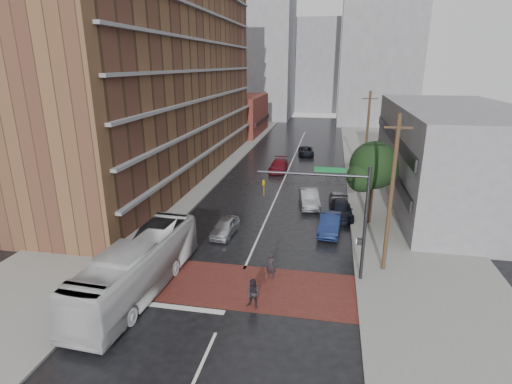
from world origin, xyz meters
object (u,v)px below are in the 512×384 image
(transit_bus, at_px, (138,267))
(car_travel_a, at_px, (225,227))
(car_parked_far, at_px, (337,199))
(car_travel_b, at_px, (309,198))
(car_parked_near, at_px, (330,224))
(pedestrian_b, at_px, (253,294))
(pedestrian_a, at_px, (271,266))
(suv_travel, at_px, (306,151))
(car_travel_c, at_px, (279,165))
(car_parked_mid, at_px, (341,210))

(transit_bus, xyz_separation_m, car_travel_a, (2.79, 8.76, -0.93))
(car_parked_far, bearing_deg, car_travel_b, -167.92)
(car_travel_a, xyz_separation_m, car_parked_near, (7.96, 1.95, 0.09))
(pedestrian_b, distance_m, car_travel_b, 17.00)
(pedestrian_a, relative_size, car_parked_far, 0.48)
(car_travel_a, height_order, suv_travel, car_travel_a)
(car_travel_b, bearing_deg, car_parked_far, 4.09)
(pedestrian_a, xyz_separation_m, car_parked_near, (3.46, 7.85, -0.13))
(car_travel_b, distance_m, suv_travel, 21.67)
(car_travel_a, xyz_separation_m, car_travel_b, (5.99, 7.77, 0.12))
(transit_bus, bearing_deg, pedestrian_a, 24.59)
(car_travel_a, distance_m, car_parked_far, 11.99)
(car_travel_a, height_order, car_parked_far, car_travel_a)
(pedestrian_b, relative_size, car_travel_c, 0.35)
(pedestrian_b, height_order, car_parked_near, pedestrian_b)
(car_travel_a, distance_m, car_parked_near, 8.19)
(transit_bus, xyz_separation_m, suv_travel, (7.02, 38.12, -0.96))
(suv_travel, bearing_deg, car_parked_near, -89.99)
(transit_bus, relative_size, pedestrian_b, 6.69)
(pedestrian_a, relative_size, car_parked_mid, 0.39)
(car_travel_b, relative_size, suv_travel, 1.05)
(car_travel_c, bearing_deg, transit_bus, -97.34)
(pedestrian_b, bearing_deg, car_travel_c, 108.35)
(transit_bus, xyz_separation_m, car_parked_far, (11.35, 17.15, -0.96))
(pedestrian_a, xyz_separation_m, car_travel_c, (-3.01, 25.82, -0.16))
(car_travel_a, bearing_deg, car_travel_b, 56.10)
(car_parked_near, distance_m, car_parked_far, 6.46)
(car_travel_c, relative_size, car_parked_mid, 1.09)
(suv_travel, relative_size, car_parked_mid, 1.00)
(car_travel_c, bearing_deg, car_travel_b, -68.54)
(car_parked_far, bearing_deg, suv_travel, 100.21)
(car_travel_c, distance_m, car_parked_mid, 16.10)
(pedestrian_a, distance_m, car_travel_c, 25.99)
(car_travel_c, bearing_deg, car_parked_mid, -61.45)
(suv_travel, bearing_deg, car_travel_b, -93.07)
(transit_bus, height_order, car_travel_c, transit_bus)
(suv_travel, distance_m, car_parked_near, 27.66)
(car_parked_near, bearing_deg, car_travel_a, -161.87)
(car_travel_c, xyz_separation_m, car_parked_mid, (7.41, -14.30, -0.06))
(transit_bus, bearing_deg, car_parked_far, 59.63)
(car_parked_near, distance_m, car_parked_mid, 3.79)
(car_travel_a, bearing_deg, car_travel_c, 89.45)
(car_travel_c, distance_m, car_parked_near, 19.10)
(transit_bus, relative_size, car_parked_far, 3.12)
(pedestrian_a, bearing_deg, transit_bus, -150.08)
(pedestrian_b, xyz_separation_m, car_travel_b, (1.97, 16.88, -0.08))
(car_travel_a, distance_m, suv_travel, 29.67)
(pedestrian_b, relative_size, car_parked_far, 0.47)
(transit_bus, bearing_deg, car_parked_near, 48.04)
(car_travel_c, height_order, car_parked_far, car_travel_c)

